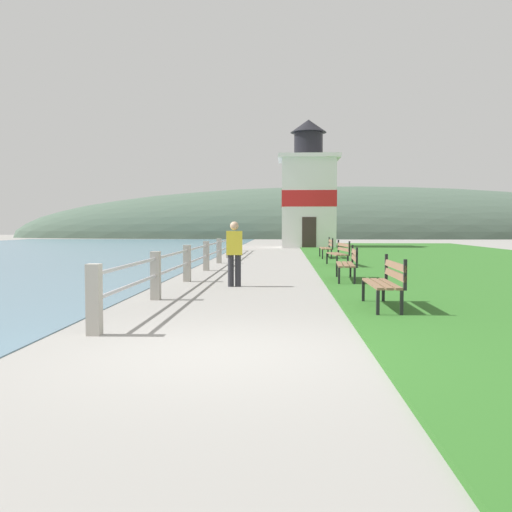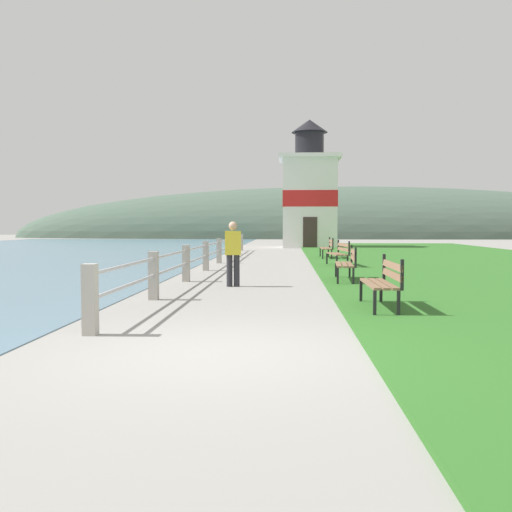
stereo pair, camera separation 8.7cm
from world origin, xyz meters
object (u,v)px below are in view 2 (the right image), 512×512
object	(u,v)px
park_bench_by_lighthouse	(328,247)
lighthouse	(309,194)
park_bench_midway	(348,262)
park_bench_far	(339,252)
park_bench_near	(384,280)
person_strolling	(233,251)

from	to	relation	value
park_bench_by_lighthouse	lighthouse	xyz separation A→B (m)	(-0.31, 13.29, 3.00)
park_bench_midway	park_bench_far	bearing A→B (deg)	-89.44
park_bench_near	park_bench_midway	xyz separation A→B (m)	(-0.10, 4.86, 0.00)
lighthouse	park_bench_near	bearing A→B (deg)	-89.64
park_bench_far	park_bench_near	bearing A→B (deg)	82.35
park_bench_by_lighthouse	lighthouse	size ratio (longest dim) A/B	0.23
park_bench_near	park_bench_by_lighthouse	world-z (taller)	same
park_bench_near	lighthouse	bearing A→B (deg)	-89.79
park_bench_by_lighthouse	lighthouse	bearing A→B (deg)	-88.56
park_bench_near	person_strolling	xyz separation A→B (m)	(-2.94, 3.77, 0.31)
park_bench_midway	park_bench_far	distance (m)	5.37
park_bench_near	park_bench_by_lighthouse	size ratio (longest dim) A/B	0.86
park_bench_near	lighthouse	size ratio (longest dim) A/B	0.20
park_bench_far	park_bench_by_lighthouse	bearing A→B (deg)	-95.99
park_bench_by_lighthouse	person_strolling	world-z (taller)	person_strolling
park_bench_midway	lighthouse	bearing A→B (deg)	-86.28
park_bench_far	person_strolling	distance (m)	7.17
park_bench_midway	person_strolling	distance (m)	3.06
park_bench_midway	park_bench_by_lighthouse	world-z (taller)	same
park_bench_near	park_bench_far	bearing A→B (deg)	-91.16
park_bench_far	lighthouse	world-z (taller)	lighthouse
park_bench_near	park_bench_midway	size ratio (longest dim) A/B	0.87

